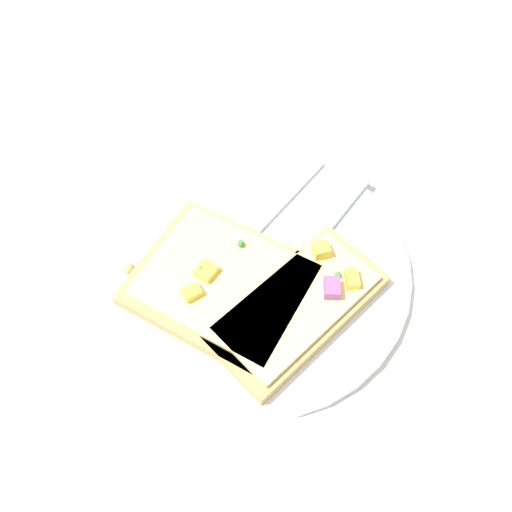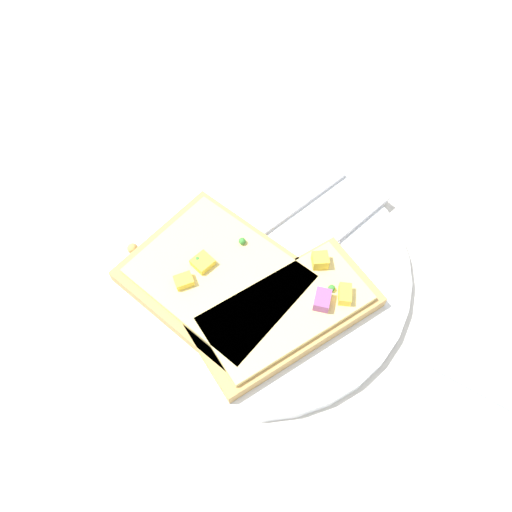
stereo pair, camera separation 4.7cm
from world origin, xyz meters
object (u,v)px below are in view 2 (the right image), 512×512
Objects in this scene: pizza_slice_main at (219,278)px; pizza_slice_corner at (287,312)px; napkin at (507,324)px; fork at (256,230)px; knife at (326,243)px; plate at (256,265)px.

pizza_slice_corner is (0.00, -0.07, 0.00)m from pizza_slice_main.
fork is at bearing 99.02° from napkin.
knife is 0.18m from napkin.
napkin is at bearing 115.87° from fork.
pizza_slice_corner reaches higher than napkin.
pizza_slice_main is 1.18× the size of napkin.
pizza_slice_corner is at bearing 65.11° from fork.
napkin is (0.10, -0.17, -0.02)m from pizza_slice_corner.
pizza_slice_main reaches higher than knife.
pizza_slice_main is (-0.04, 0.02, 0.02)m from plate.
plate is 1.97× the size of napkin.
napkin is (0.11, -0.24, -0.02)m from pizza_slice_main.
pizza_slice_corner reaches higher than plate.
pizza_slice_main is at bearing 118.17° from pizza_slice_corner.
pizza_slice_main is 0.07m from pizza_slice_corner.
plate is 1.42× the size of knife.
fork is 0.07m from pizza_slice_main.
plate is 1.43× the size of fork.
pizza_slice_main is (-0.07, -0.00, 0.01)m from fork.
pizza_slice_corner is (-0.03, -0.05, 0.02)m from plate.
plate is 0.04m from fork.
knife is at bearing -41.48° from plate.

